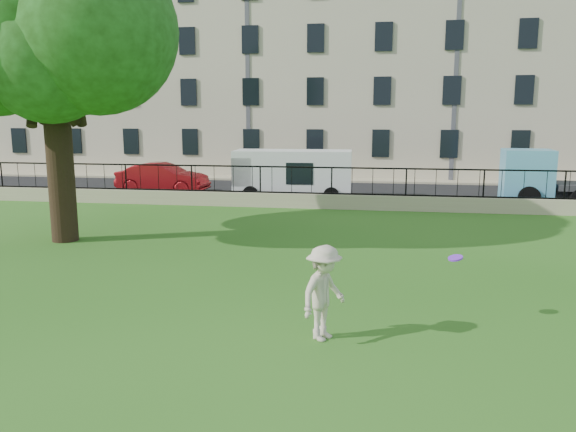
% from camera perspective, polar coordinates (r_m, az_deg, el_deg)
% --- Properties ---
extents(ground, '(120.00, 120.00, 0.00)m').
position_cam_1_polar(ground, '(11.71, -0.78, -8.75)').
color(ground, '#265E16').
rests_on(ground, ground).
extents(retaining_wall, '(50.00, 0.40, 0.60)m').
position_cam_1_polar(retaining_wall, '(23.25, 4.43, 1.49)').
color(retaining_wall, tan).
rests_on(retaining_wall, ground).
extents(iron_railing, '(50.00, 0.05, 1.13)m').
position_cam_1_polar(iron_railing, '(23.14, 4.46, 3.57)').
color(iron_railing, black).
rests_on(iron_railing, retaining_wall).
extents(street, '(60.00, 9.00, 0.01)m').
position_cam_1_polar(street, '(27.93, 5.26, 2.32)').
color(street, black).
rests_on(street, ground).
extents(sidewalk, '(60.00, 1.40, 0.12)m').
position_cam_1_polar(sidewalk, '(33.07, 5.92, 3.62)').
color(sidewalk, tan).
rests_on(sidewalk, ground).
extents(building_row, '(56.40, 10.40, 13.80)m').
position_cam_1_polar(building_row, '(38.65, 6.65, 14.73)').
color(building_row, beige).
rests_on(building_row, ground).
extents(tree, '(8.07, 6.27, 9.99)m').
position_cam_1_polar(tree, '(18.57, -23.30, 18.15)').
color(tree, black).
rests_on(tree, ground).
extents(man, '(1.07, 1.23, 1.65)m').
position_cam_1_polar(man, '(9.64, 3.67, -7.80)').
color(man, beige).
rests_on(man, ground).
extents(frisbee, '(0.34, 0.35, 0.12)m').
position_cam_1_polar(frisbee, '(10.81, 16.64, -4.10)').
color(frisbee, '#7928E7').
extents(red_sedan, '(4.56, 1.79, 1.48)m').
position_cam_1_polar(red_sedan, '(28.54, -12.61, 3.77)').
color(red_sedan, '#A5141A').
rests_on(red_sedan, street).
extents(white_van, '(5.42, 2.33, 2.24)m').
position_cam_1_polar(white_van, '(25.84, 0.51, 4.22)').
color(white_van, white).
rests_on(white_van, street).
extents(blue_truck, '(5.77, 2.39, 2.37)m').
position_cam_1_polar(blue_truck, '(26.68, 26.91, 3.45)').
color(blue_truck, '#5BAED6').
rests_on(blue_truck, street).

